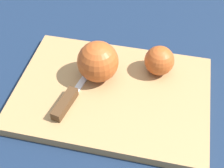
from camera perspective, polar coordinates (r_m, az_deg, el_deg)
The scene contains 5 objects.
ground_plane at distance 0.69m, azimuth -0.00°, elevation -2.31°, with size 4.00×4.00×0.00m, color #14233D.
cutting_board at distance 0.68m, azimuth -0.00°, elevation -1.74°, with size 0.43×0.32×0.02m.
apple_half_left at distance 0.69m, azimuth 8.63°, elevation 4.27°, with size 0.07×0.07×0.07m.
apple_half_right at distance 0.67m, azimuth -2.62°, elevation 4.11°, with size 0.09×0.09×0.09m.
knife at distance 0.65m, azimuth -8.12°, elevation -2.93°, with size 0.07×0.19×0.02m.
Camera 1 is at (-0.06, 0.43, 0.53)m, focal length 50.00 mm.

